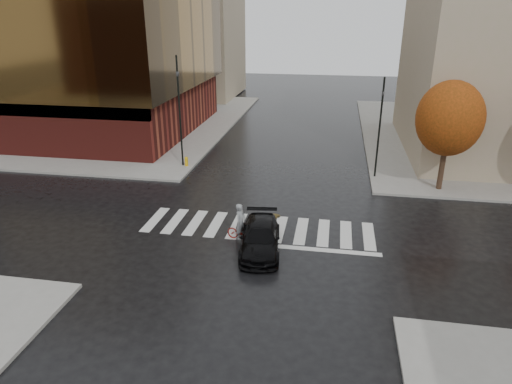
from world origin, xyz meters
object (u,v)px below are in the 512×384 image
Objects in this scene: traffic_light_ne at (380,123)px; fire_hydrant at (186,161)px; sedan at (260,238)px; traffic_light_nw at (179,105)px; cyclist at (242,228)px.

fire_hydrant is (-12.80, -0.09, -3.18)m from traffic_light_ne.
sedan is 12.80m from fire_hydrant.
traffic_light_nw is 3.90m from fire_hydrant.
cyclist reaches higher than fire_hydrant.
traffic_light_ne is at bearing 54.64° from sedan.
traffic_light_nw is (-7.29, 10.80, 3.76)m from sedan.
cyclist is 12.39m from traffic_light_nw.
fire_hydrant is at bearing 116.04° from sedan.
cyclist is 2.84× the size of fire_hydrant.
traffic_light_ne is (13.09, 0.00, -0.71)m from traffic_light_nw.
traffic_light_ne is (6.81, 10.00, 3.05)m from cyclist.
traffic_light_ne is 13.19m from fire_hydrant.
fire_hydrant is at bearing 89.61° from traffic_light_nw.
traffic_light_ne reaches higher than sedan.
cyclist is 11.58m from fire_hydrant.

